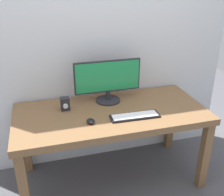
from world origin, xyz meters
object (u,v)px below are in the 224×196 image
(monitor, at_px, (108,80))
(mouse, at_px, (91,121))
(desk, at_px, (111,119))
(audio_controller, at_px, (65,104))
(keyboard_primary, at_px, (135,116))

(monitor, xyz_separation_m, mouse, (-0.23, -0.36, -0.19))
(desk, distance_m, audio_controller, 0.42)
(desk, relative_size, audio_controller, 14.13)
(desk, distance_m, mouse, 0.28)
(keyboard_primary, distance_m, audio_controller, 0.60)
(desk, xyz_separation_m, keyboard_primary, (0.16, -0.16, 0.09))
(keyboard_primary, bearing_deg, monitor, 109.83)
(desk, relative_size, mouse, 19.46)
(mouse, distance_m, audio_controller, 0.33)
(audio_controller, bearing_deg, keyboard_primary, -28.24)
(desk, bearing_deg, mouse, -143.75)
(keyboard_primary, bearing_deg, audio_controller, 151.76)
(monitor, bearing_deg, desk, -96.99)
(keyboard_primary, bearing_deg, mouse, 179.06)
(desk, xyz_separation_m, audio_controller, (-0.37, 0.13, 0.14))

